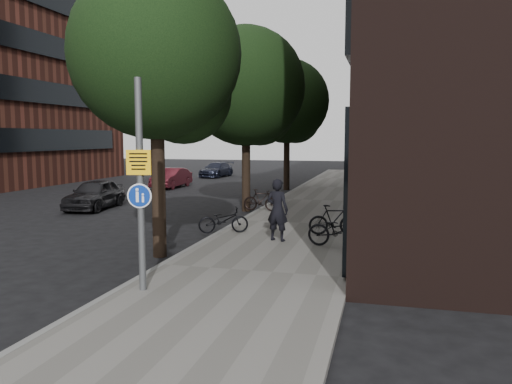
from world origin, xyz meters
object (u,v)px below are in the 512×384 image
(signpost, at_px, (140,185))
(pedestrian, at_px, (277,210))
(parked_bike_facade_near, at_px, (340,230))
(parked_car_near, at_px, (95,194))

(signpost, relative_size, pedestrian, 2.27)
(parked_bike_facade_near, xyz_separation_m, parked_car_near, (-11.30, 5.67, 0.05))
(signpost, xyz_separation_m, pedestrian, (1.60, 5.37, -1.20))
(signpost, bearing_deg, pedestrian, 62.34)
(parked_bike_facade_near, distance_m, parked_car_near, 12.64)
(signpost, distance_m, parked_bike_facade_near, 6.25)
(signpost, bearing_deg, parked_bike_facade_near, 43.75)
(signpost, height_order, pedestrian, signpost)
(parked_bike_facade_near, bearing_deg, signpost, 153.40)
(signpost, height_order, parked_car_near, signpost)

